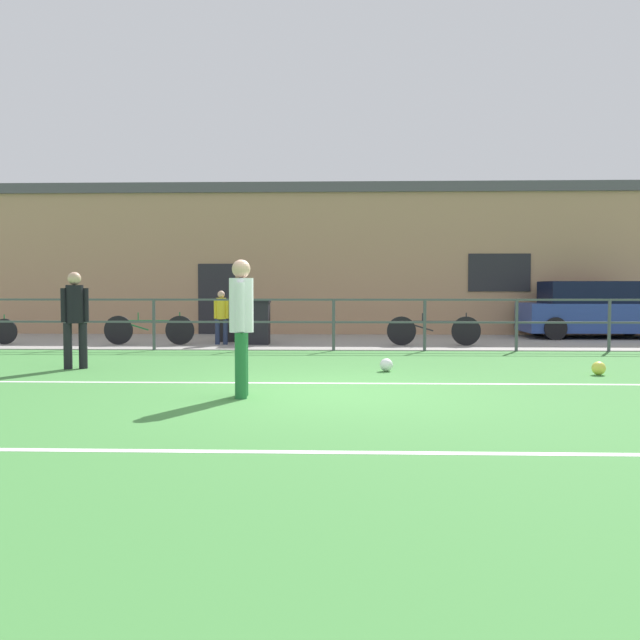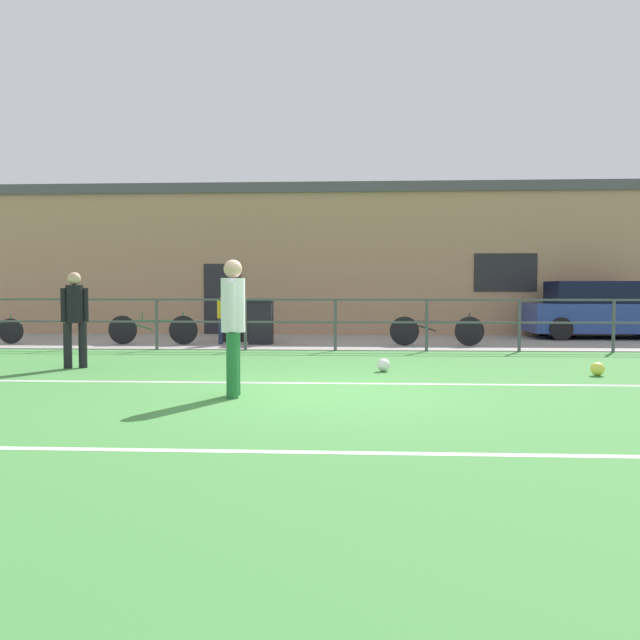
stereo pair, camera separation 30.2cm
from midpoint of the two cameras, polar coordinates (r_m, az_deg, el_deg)
name	(u,v)px [view 2 (the right image)]	position (r m, az deg, el deg)	size (l,w,h in m)	color
ground	(320,394)	(8.95, 0.98, -6.31)	(60.00, 44.00, 0.04)	#42843D
field_line_touchline	(324,383)	(9.83, 1.19, -5.36)	(36.00, 0.11, 0.00)	white
field_line_hash	(299,452)	(5.78, -0.28, -11.10)	(36.00, 0.11, 0.00)	white
pavement_strip	(339,341)	(17.39, 2.08, -1.82)	(48.00, 5.00, 0.02)	gray
perimeter_fence	(335,317)	(14.85, 1.89, 0.26)	(36.07, 0.07, 1.15)	#474C51
clubhouse_facade	(342,260)	(21.05, 2.29, 5.08)	(28.00, 2.56, 4.49)	tan
player_goalkeeper	(75,314)	(12.29, -19.35, 0.50)	(0.42, 0.29, 1.66)	black
player_striker	(233,319)	(8.59, -6.35, 0.07)	(0.31, 0.48, 1.74)	#237038
soccer_ball_match	(598,369)	(11.57, 23.10, -3.83)	(0.22, 0.22, 0.22)	#E5E04C
soccer_ball_spare	(384,365)	(11.25, 6.16, -3.81)	(0.22, 0.22, 0.22)	white
spectator_child	(225,314)	(16.46, -7.55, 0.51)	(0.36, 0.23, 1.30)	#232D4C
parked_car_red	(599,311)	(19.92, 22.91, 0.69)	(3.88, 1.88, 1.55)	#28428E
bicycle_parked_0	(153,329)	(16.76, -13.45, -0.78)	(2.19, 0.04, 0.79)	black
bicycle_parked_1	(437,331)	(16.19, 10.36, -0.89)	(2.22, 0.04, 0.78)	black
trash_bin_0	(236,321)	(17.39, -6.62, -0.06)	(0.67, 0.57, 1.04)	black
trash_bin_1	(261,322)	(16.47, -4.49, -0.13)	(0.59, 0.50, 1.09)	black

